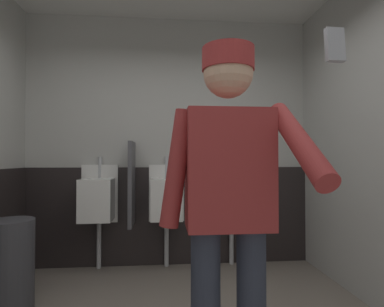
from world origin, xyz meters
The scene contains 9 objects.
wall_back centered at (0.00, 1.89, 1.43)m, with size 3.84×0.12×2.86m, color #B2B2AD.
wainscot_band_back centered at (0.00, 1.81, 0.56)m, with size 3.24×0.03×1.12m, color black.
urinal_left centered at (-0.79, 1.67, 0.78)m, with size 0.40×0.34×1.24m.
urinal_middle centered at (-0.04, 1.67, 0.78)m, with size 0.40×0.34×1.24m.
urinal_right centered at (0.71, 1.67, 0.78)m, with size 0.40×0.34×1.24m.
privacy_divider_panel centered at (-0.42, 1.60, 0.95)m, with size 0.04×0.40×0.90m, color #4C4C51.
person centered at (0.24, -0.31, 1.04)m, with size 0.62×0.60×1.74m.
cell_phone centered at (0.48, -0.81, 1.58)m, with size 0.06×0.02×0.11m, color #A5A8B2.
trash_bin centered at (-1.29, 0.81, 0.36)m, with size 0.37×0.37×0.73m, color #38383D.
Camera 1 is at (-0.06, -1.73, 1.21)m, focal length 28.50 mm.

